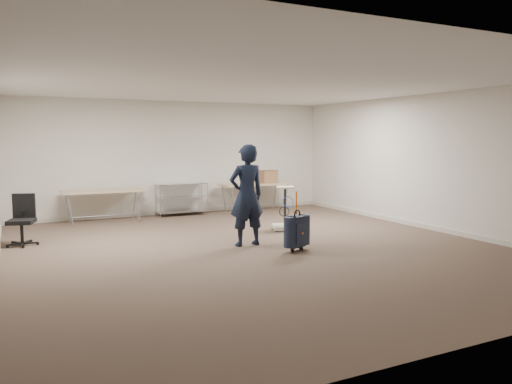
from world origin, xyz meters
TOP-DOWN VIEW (x-y plane):
  - ground at (0.00, 0.00)m, footprint 9.00×9.00m
  - room_shell at (0.00, 1.38)m, footprint 8.00×9.00m
  - folding_table_left at (-1.90, 3.95)m, footprint 1.80×0.75m
  - folding_table_right at (1.90, 3.95)m, footprint 1.80×0.75m
  - wire_shelf at (0.00, 4.20)m, footprint 1.22×0.47m
  - person at (-0.07, 0.30)m, footprint 0.66×0.45m
  - suitcase at (0.49, -0.48)m, footprint 0.42×0.33m
  - office_chair at (-3.62, 2.11)m, footprint 0.55×0.55m
  - equipment_cart at (1.29, 1.32)m, footprint 0.64×0.64m
  - cardboard_box at (2.31, 4.04)m, footprint 0.47×0.38m

SIDE VIEW (x-z plane):
  - ground at x=0.00m, z-range 0.00..0.00m
  - room_shell at x=0.00m, z-range -4.45..4.55m
  - equipment_cart at x=1.29m, z-range -0.21..0.69m
  - office_chair at x=-3.62m, z-range -0.18..0.73m
  - suitcase at x=0.49m, z-range -0.16..0.85m
  - wire_shelf at x=0.00m, z-range 0.04..0.84m
  - folding_table_left at x=-1.90m, z-range 0.31..1.04m
  - folding_table_right at x=1.90m, z-range 0.31..1.04m
  - cardboard_box at x=2.31m, z-range 0.73..1.06m
  - person at x=-0.07m, z-range 0.00..1.79m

